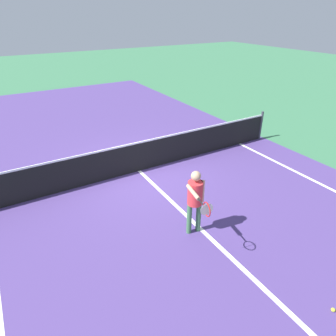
% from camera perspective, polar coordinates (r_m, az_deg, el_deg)
% --- Properties ---
extents(ground_plane, '(60.00, 60.00, 0.00)m').
position_cam_1_polar(ground_plane, '(9.26, -5.51, -0.54)').
color(ground_plane, '#38724C').
extents(court_surface_inbounds, '(10.62, 24.40, 0.00)m').
position_cam_1_polar(court_surface_inbounds, '(9.26, -5.51, -0.53)').
color(court_surface_inbounds, '#4C387A').
rests_on(court_surface_inbounds, ground_plane).
extents(line_center_service, '(0.10, 6.40, 0.01)m').
position_cam_1_polar(line_center_service, '(6.97, 6.21, -11.42)').
color(line_center_service, white).
rests_on(line_center_service, ground_plane).
extents(net, '(10.27, 0.09, 1.07)m').
position_cam_1_polar(net, '(9.04, -5.65, 2.21)').
color(net, '#33383D').
rests_on(net, ground_plane).
extents(player_near, '(0.66, 1.12, 1.53)m').
position_cam_1_polar(player_near, '(6.31, 5.23, -5.49)').
color(player_near, '#3F7247').
rests_on(player_near, ground_plane).
extents(tennis_ball_mid_court, '(0.07, 0.07, 0.07)m').
position_cam_1_polar(tennis_ball_mid_court, '(6.10, 28.92, -22.55)').
color(tennis_ball_mid_court, '#CCE033').
rests_on(tennis_ball_mid_court, ground_plane).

